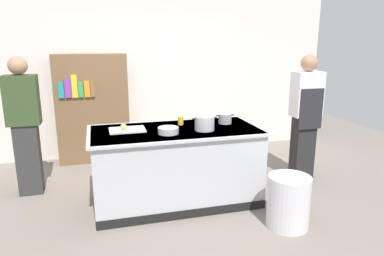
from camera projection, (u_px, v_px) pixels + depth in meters
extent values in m
plane|color=slate|center=(177.00, 201.00, 4.25)|extent=(10.00, 10.00, 0.00)
cube|color=silver|center=(147.00, 65.00, 5.85)|extent=(6.40, 0.12, 3.00)
cube|color=#B7BABF|center=(176.00, 166.00, 4.14)|extent=(1.90, 0.90, 0.90)
cube|color=#B7BABF|center=(176.00, 130.00, 4.03)|extent=(1.98, 0.98, 0.03)
cube|color=black|center=(186.00, 215.00, 3.81)|extent=(1.90, 0.01, 0.10)
cube|color=silver|center=(127.00, 130.00, 3.96)|extent=(0.40, 0.28, 0.02)
sphere|color=tan|center=(124.00, 127.00, 3.90)|extent=(0.07, 0.07, 0.07)
cylinder|color=#B7BABF|center=(205.00, 123.00, 3.97)|extent=(0.22, 0.22, 0.16)
cube|color=black|center=(194.00, 119.00, 3.92)|extent=(0.04, 0.02, 0.01)
cube|color=black|center=(215.00, 118.00, 3.99)|extent=(0.04, 0.02, 0.01)
cylinder|color=#99999E|center=(225.00, 119.00, 4.30)|extent=(0.16, 0.16, 0.12)
cube|color=black|center=(218.00, 116.00, 4.27)|extent=(0.04, 0.02, 0.01)
cube|color=black|center=(232.00, 115.00, 4.32)|extent=(0.04, 0.02, 0.01)
cylinder|color=#B7BABF|center=(168.00, 130.00, 3.83)|extent=(0.23, 0.23, 0.07)
cylinder|color=yellow|center=(181.00, 121.00, 4.23)|extent=(0.07, 0.07, 0.10)
cylinder|color=silver|center=(288.00, 202.00, 3.61)|extent=(0.44, 0.44, 0.55)
cube|color=black|center=(302.00, 148.00, 4.84)|extent=(0.28, 0.20, 0.90)
cube|color=white|center=(307.00, 94.00, 4.66)|extent=(0.38, 0.24, 0.60)
sphere|color=#A87A5B|center=(309.00, 63.00, 4.56)|extent=(0.22, 0.22, 0.22)
cube|color=#232328|center=(311.00, 109.00, 4.58)|extent=(0.34, 0.02, 0.54)
cube|color=#303030|center=(29.00, 159.00, 4.37)|extent=(0.28, 0.20, 0.90)
cube|color=#314424|center=(22.00, 100.00, 4.19)|extent=(0.38, 0.24, 0.60)
sphere|color=#A87A5B|center=(18.00, 66.00, 4.09)|extent=(0.22, 0.22, 0.22)
cube|color=brown|center=(93.00, 109.00, 5.48)|extent=(1.10, 0.28, 1.70)
cube|color=teal|center=(61.00, 90.00, 5.14)|extent=(0.08, 0.03, 0.23)
cube|color=purple|center=(68.00, 88.00, 5.16)|extent=(0.09, 0.03, 0.28)
cube|color=yellow|center=(74.00, 86.00, 5.18)|extent=(0.08, 0.03, 0.34)
cube|color=green|center=(81.00, 90.00, 5.22)|extent=(0.07, 0.03, 0.23)
cube|color=orange|center=(87.00, 89.00, 5.24)|extent=(0.08, 0.03, 0.25)
cube|color=brown|center=(92.00, 88.00, 5.26)|extent=(0.06, 0.03, 0.26)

